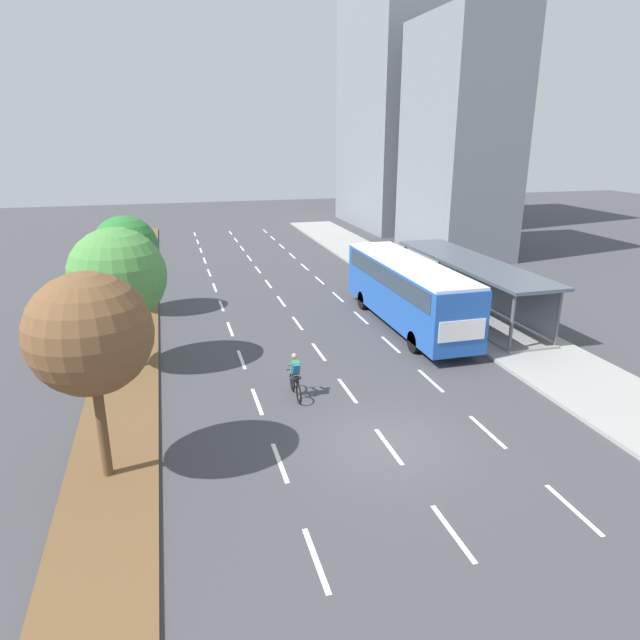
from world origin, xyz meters
name	(u,v)px	position (x,y,z in m)	size (l,w,h in m)	color
ground_plane	(387,444)	(0.00, 0.00, 0.00)	(140.00, 140.00, 0.00)	#424247
median_strip	(136,296)	(-8.30, 20.00, 0.06)	(2.60, 52.00, 0.12)	brown
sidewalk_right	(404,277)	(9.25, 20.00, 0.07)	(4.50, 52.00, 0.15)	#9E9E99
lane_divider_left	(218,296)	(-3.50, 18.83, 0.00)	(0.14, 48.66, 0.01)	white
lane_divider_center	(274,292)	(0.00, 18.83, 0.00)	(0.14, 48.66, 0.01)	white
lane_divider_right	(328,288)	(3.50, 18.83, 0.00)	(0.14, 48.66, 0.01)	white
bus_shelter	(474,281)	(9.53, 11.50, 1.87)	(2.90, 12.57, 2.86)	gray
bus	(407,287)	(5.25, 10.58, 2.07)	(2.54, 11.29, 3.37)	#2356B2
cyclist	(295,377)	(-2.04, 4.05, 0.79)	(0.46, 1.82, 1.71)	black
median_tree_nearest	(90,334)	(-8.39, 0.35, 4.36)	(3.31, 3.31, 5.92)	brown
median_tree_second	(118,276)	(-8.22, 8.38, 4.04)	(3.83, 3.83, 5.84)	brown
median_tree_third	(126,248)	(-8.35, 16.40, 3.64)	(3.44, 3.44, 5.25)	brown
building_near_right	(459,140)	(16.43, 26.92, 8.91)	(6.01, 9.90, 17.82)	gray
building_mid_right	(412,89)	(19.25, 42.64, 13.73)	(11.62, 15.07, 27.46)	gray
building_far_right	(390,150)	(18.89, 47.16, 7.72)	(7.54, 15.66, 15.44)	#8E939E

